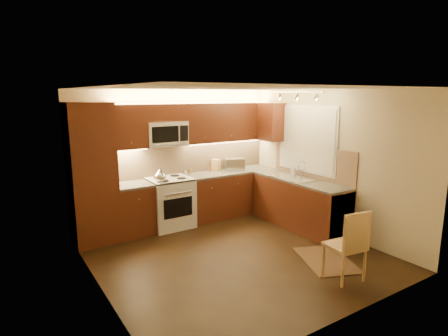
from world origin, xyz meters
TOP-DOWN VIEW (x-y plane):
  - floor at (0.00, 0.00)m, footprint 4.00×4.00m
  - ceiling at (0.00, 0.00)m, footprint 4.00×4.00m
  - wall_back at (0.00, 2.00)m, footprint 4.00×0.01m
  - wall_front at (0.00, -2.00)m, footprint 4.00×0.01m
  - wall_left at (-2.00, 0.00)m, footprint 0.01×4.00m
  - wall_right at (2.00, 0.00)m, footprint 0.01×4.00m
  - pantry at (-1.65, 1.70)m, footprint 0.70×0.60m
  - base_cab_back_left at (-0.99, 1.70)m, footprint 0.62×0.60m
  - counter_back_left at (-0.99, 1.70)m, footprint 0.62×0.60m
  - base_cab_back_right at (1.04, 1.70)m, footprint 1.92×0.60m
  - counter_back_right at (1.04, 1.70)m, footprint 1.92×0.60m
  - base_cab_right at (1.70, 0.40)m, footprint 0.60×2.00m
  - counter_right at (1.70, 0.40)m, footprint 0.60×2.00m
  - dishwasher at (1.70, -0.30)m, footprint 0.58×0.60m
  - backsplash_back at (0.35, 1.99)m, footprint 3.30×0.02m
  - backsplash_right at (1.99, 0.40)m, footprint 0.02×2.00m
  - upper_cab_back_left at (-0.99, 1.82)m, footprint 0.62×0.35m
  - upper_cab_back_right at (1.04, 1.82)m, footprint 1.92×0.35m
  - upper_cab_bridge at (-0.30, 1.82)m, footprint 0.76×0.35m
  - upper_cab_right_corner at (1.82, 1.40)m, footprint 0.35×0.50m
  - stove at (-0.30, 1.68)m, footprint 0.76×0.65m
  - microwave at (-0.30, 1.81)m, footprint 0.76×0.38m
  - window_frame at (1.99, 0.55)m, footprint 0.03×1.44m
  - window_blinds at (1.97, 0.55)m, footprint 0.02×1.36m
  - sink at (1.70, 0.55)m, footprint 0.52×0.86m
  - faucet at (1.88, 0.55)m, footprint 0.20×0.04m
  - track_light_bar at (1.55, 0.40)m, footprint 0.04×1.20m
  - kettle at (-0.56, 1.49)m, footprint 0.23×0.23m
  - toaster_oven at (1.19, 1.79)m, footprint 0.48×0.42m
  - knife_block at (0.83, 1.90)m, footprint 0.16×0.19m
  - spice_jar_a at (0.14, 1.92)m, footprint 0.04×0.04m
  - spice_jar_b at (0.27, 1.94)m, footprint 0.05×0.05m
  - spice_jar_c at (0.14, 1.88)m, footprint 0.06×0.06m
  - spice_jar_d at (0.67, 1.87)m, footprint 0.05×0.05m
  - soap_bottle at (1.87, 0.76)m, footprint 0.10×0.10m
  - rug at (1.02, -0.90)m, footprint 0.99×1.17m
  - dining_chair at (0.78, -1.39)m, footprint 0.48×0.48m

SIDE VIEW (x-z plane):
  - floor at x=0.00m, z-range -0.01..0.01m
  - rug at x=1.02m, z-range 0.00..0.01m
  - base_cab_back_left at x=-0.99m, z-range 0.00..0.86m
  - base_cab_back_right at x=1.04m, z-range 0.00..0.86m
  - base_cab_right at x=1.70m, z-range 0.00..0.86m
  - dishwasher at x=1.70m, z-range 0.01..0.85m
  - stove at x=-0.30m, z-range 0.00..0.92m
  - dining_chair at x=0.78m, z-range 0.00..0.97m
  - counter_back_left at x=-0.99m, z-range 0.86..0.90m
  - counter_back_right at x=1.04m, z-range 0.86..0.90m
  - counter_right at x=1.70m, z-range 0.86..0.90m
  - spice_jar_c at x=0.14m, z-range 0.90..0.99m
  - spice_jar_a at x=0.14m, z-range 0.90..0.99m
  - spice_jar_b at x=0.27m, z-range 0.90..1.00m
  - spice_jar_d at x=0.67m, z-range 0.90..1.00m
  - sink at x=1.70m, z-range 0.90..1.05m
  - soap_bottle at x=1.87m, z-range 0.90..1.07m
  - knife_block at x=0.83m, z-range 0.90..1.13m
  - toaster_oven at x=1.19m, z-range 0.90..1.14m
  - kettle at x=-0.56m, z-range 0.92..1.16m
  - faucet at x=1.88m, z-range 0.90..1.20m
  - pantry at x=-1.65m, z-range 0.00..2.30m
  - backsplash_back at x=0.35m, z-range 0.90..1.50m
  - backsplash_right at x=1.99m, z-range 0.90..1.50m
  - wall_back at x=0.00m, z-range 0.00..2.50m
  - wall_front at x=0.00m, z-range 0.00..2.50m
  - wall_left at x=-2.00m, z-range 0.00..2.50m
  - wall_right at x=2.00m, z-range 0.00..2.50m
  - window_frame at x=1.99m, z-range 0.98..2.22m
  - window_blinds at x=1.97m, z-range 1.02..2.18m
  - microwave at x=-0.30m, z-range 1.50..1.94m
  - upper_cab_back_left at x=-0.99m, z-range 1.50..2.25m
  - upper_cab_back_right at x=1.04m, z-range 1.50..2.25m
  - upper_cab_right_corner at x=1.82m, z-range 1.50..2.25m
  - upper_cab_bridge at x=-0.30m, z-range 1.94..2.25m
  - track_light_bar at x=1.55m, z-range 2.44..2.48m
  - ceiling at x=0.00m, z-range 2.50..2.50m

